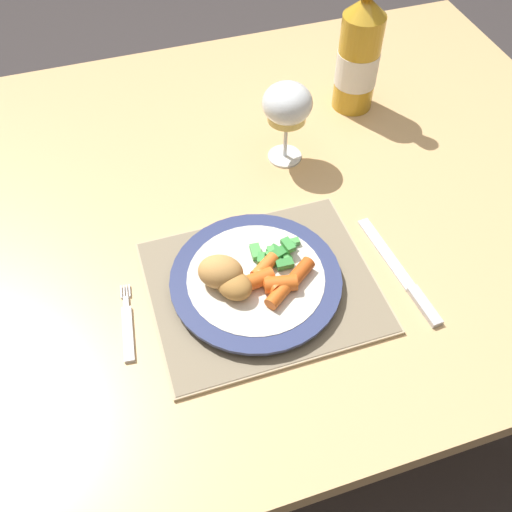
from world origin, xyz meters
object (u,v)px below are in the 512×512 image
object	(u,v)px
fork	(128,328)
wine_glass	(287,107)
table_knife	(404,278)
bottle	(359,55)
dinner_plate	(256,280)
dining_table	(252,228)

from	to	relation	value
fork	wine_glass	size ratio (longest dim) A/B	0.86
table_knife	bottle	bearing A→B (deg)	76.70
wine_glass	bottle	world-z (taller)	bottle
dinner_plate	wine_glass	distance (m)	0.31
dining_table	fork	world-z (taller)	fork
table_knife	bottle	world-z (taller)	bottle
dinner_plate	fork	xyz separation A→B (m)	(-0.19, -0.01, -0.01)
dining_table	dinner_plate	distance (m)	0.22
dining_table	wine_glass	world-z (taller)	wine_glass
fork	table_knife	xyz separation A→B (m)	(0.41, -0.04, 0.00)
fork	table_knife	world-z (taller)	table_knife
dining_table	bottle	size ratio (longest dim) A/B	4.73
table_knife	bottle	xyz separation A→B (m)	(0.10, 0.42, 0.10)
bottle	dinner_plate	bearing A→B (deg)	-130.86
dining_table	wine_glass	distance (m)	0.22
dining_table	fork	size ratio (longest dim) A/B	10.10
wine_glass	fork	bearing A→B (deg)	-140.64
dinner_plate	table_knife	size ratio (longest dim) A/B	1.15
table_knife	wine_glass	bearing A→B (deg)	103.93
dinner_plate	bottle	bearing A→B (deg)	49.14
table_knife	wine_glass	xyz separation A→B (m)	(-0.08, 0.31, 0.11)
fork	dinner_plate	bearing A→B (deg)	3.78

